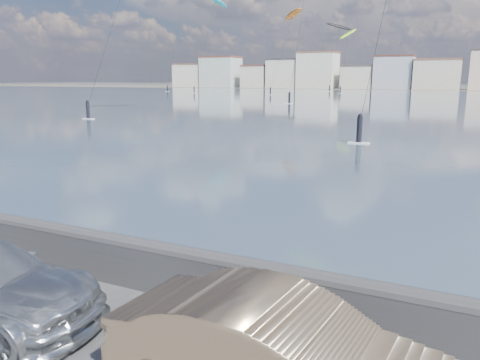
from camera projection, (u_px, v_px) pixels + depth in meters
name	position (u px, v px, depth m)	size (l,w,h in m)	color
bay_water	(438.00, 101.00, 87.62)	(500.00, 177.00, 0.00)	#364A5E
far_shore_strip	(455.00, 89.00, 183.07)	(500.00, 60.00, 0.00)	#4C473D
seawall	(167.00, 266.00, 9.38)	(400.00, 0.36, 1.08)	#28282B
far_buildings	(459.00, 73.00, 168.91)	(240.79, 13.26, 14.60)	silver
car_champagne	(283.00, 360.00, 5.92)	(1.66, 4.77, 1.57)	tan
kitesurfer_9	(340.00, 27.00, 152.18)	(9.12, 13.38, 22.42)	black
kitesurfer_10	(215.00, 1.00, 137.23)	(6.13, 16.57, 28.81)	#19BFBF
kitesurfer_16	(348.00, 35.00, 138.80)	(5.29, 16.30, 19.09)	#8CD826
kitesurfer_19	(293.00, 15.00, 124.66)	(8.70, 16.90, 22.23)	orange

